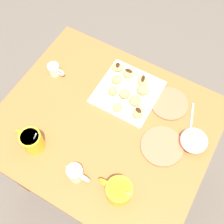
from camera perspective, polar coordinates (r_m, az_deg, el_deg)
name	(u,v)px	position (r m, az deg, el deg)	size (l,w,h in m)	color
ground_plane	(107,171)	(1.86, -0.99, -11.65)	(8.00, 8.00, 0.00)	#665B51
dining_table	(105,137)	(1.33, -1.36, -4.92)	(0.89, 0.76, 0.70)	#A36633
pastry_plate_square	(128,92)	(1.26, 3.14, 3.95)	(0.26, 0.26, 0.02)	silver
coffee_mug_yellow_left	(118,191)	(1.06, 1.30, -15.49)	(0.13, 0.10, 0.13)	yellow
coffee_mug_yellow_right	(32,140)	(1.16, -15.77, -5.50)	(0.12, 0.08, 0.14)	yellow
cream_pitcher_white	(76,173)	(1.09, -7.28, -12.02)	(0.10, 0.06, 0.07)	silver
ice_cream_bowl	(194,140)	(1.18, 16.13, -5.41)	(0.11, 0.11, 0.08)	silver
chocolate_sauce_pitcher	(54,69)	(1.33, -11.50, 8.37)	(0.09, 0.05, 0.06)	silver
saucer_coral_left	(162,146)	(1.17, 9.95, -6.72)	(0.17, 0.17, 0.01)	#E5704C
saucer_coral_right	(169,104)	(1.26, 11.39, 1.67)	(0.16, 0.16, 0.01)	#E5704C
loose_spoon_near_saucer	(191,124)	(1.24, 15.51, -2.35)	(0.06, 0.15, 0.01)	silver
beignet_0	(135,101)	(1.21, 4.67, 2.30)	(0.05, 0.05, 0.04)	#E5B260
beignet_1	(117,79)	(1.27, 0.95, 6.56)	(0.05, 0.05, 0.03)	#E5B260
beignet_2	(143,81)	(1.27, 6.16, 6.24)	(0.05, 0.04, 0.03)	#E5B260
chocolate_drizzle_2	(143,79)	(1.26, 6.23, 6.66)	(0.04, 0.02, 0.01)	#381E11
beignet_3	(113,91)	(1.23, 0.15, 4.23)	(0.04, 0.04, 0.04)	#E5B260
beignet_4	(118,107)	(1.20, 1.16, 0.95)	(0.04, 0.05, 0.03)	#E5B260
beignet_5	(143,90)	(1.24, 6.23, 4.39)	(0.05, 0.05, 0.04)	#E5B260
beignet_6	(118,67)	(1.31, 1.14, 8.93)	(0.04, 0.05, 0.03)	#E5B260
chocolate_drizzle_6	(118,65)	(1.30, 1.16, 9.36)	(0.03, 0.02, 0.01)	#381E11
beignet_7	(125,94)	(1.23, 2.57, 3.65)	(0.05, 0.04, 0.04)	#E5B260
beignet_8	(129,73)	(1.29, 3.32, 7.78)	(0.05, 0.05, 0.03)	#E5B260
chocolate_drizzle_8	(129,71)	(1.28, 3.36, 8.23)	(0.04, 0.02, 0.01)	#381E11
beignet_9	(138,112)	(1.19, 5.23, -0.10)	(0.04, 0.05, 0.04)	#E5B260
chocolate_drizzle_9	(138,110)	(1.17, 5.31, 0.34)	(0.03, 0.02, 0.01)	#381E11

